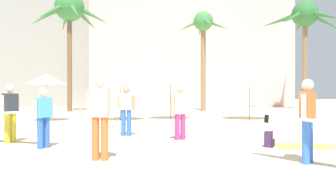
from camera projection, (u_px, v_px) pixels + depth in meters
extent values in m
plane|color=beige|center=(227.00, 168.00, 6.25)|extent=(120.00, 120.00, 0.00)
cube|color=beige|center=(187.00, 38.00, 36.43)|extent=(20.95, 9.74, 15.43)
cylinder|color=#896B4C|center=(203.00, 66.00, 25.61)|extent=(0.41, 0.41, 7.24)
sphere|color=#428447|center=(203.00, 21.00, 25.59)|extent=(1.59, 1.59, 1.59)
cone|color=#428447|center=(218.00, 26.00, 25.90)|extent=(1.92, 0.52, 0.92)
cone|color=#428447|center=(200.00, 30.00, 26.81)|extent=(0.47, 1.83, 1.24)
cone|color=#428447|center=(188.00, 26.00, 25.49)|extent=(1.85, 0.47, 1.17)
cone|color=#428447|center=(209.00, 22.00, 24.37)|extent=(0.47, 1.88, 1.09)
cylinder|color=brown|center=(70.00, 59.00, 24.82)|extent=(0.37, 0.37, 8.17)
sphere|color=#387A3D|center=(69.00, 7.00, 24.80)|extent=(2.26, 2.26, 2.26)
cone|color=#387A3D|center=(93.00, 16.00, 24.98)|extent=(2.73, 0.64, 1.74)
cone|color=#387A3D|center=(86.00, 20.00, 26.36)|extent=(2.08, 2.42, 1.74)
cone|color=#387A3D|center=(65.00, 20.00, 26.37)|extent=(1.37, 2.69, 1.80)
cone|color=#387A3D|center=(47.00, 16.00, 24.76)|extent=(2.71, 0.82, 1.82)
cone|color=#387A3D|center=(52.00, 11.00, 23.26)|extent=(1.98, 2.41, 1.88)
cone|color=#387A3D|center=(75.00, 11.00, 23.27)|extent=(1.40, 2.65, 1.88)
cylinder|color=brown|center=(305.00, 62.00, 27.55)|extent=(0.42, 0.42, 8.30)
sphere|color=#2D6B33|center=(305.00, 14.00, 27.53)|extent=(2.24, 2.24, 2.24)
cone|color=#2D6B33|center=(327.00, 23.00, 27.84)|extent=(3.19, 0.49, 1.82)
cone|color=#2D6B33|center=(299.00, 25.00, 29.62)|extent=(1.50, 3.27, 1.46)
cone|color=#2D6B33|center=(279.00, 21.00, 28.19)|extent=(3.16, 1.91, 1.39)
cone|color=#2D6B33|center=(292.00, 18.00, 26.26)|extent=(3.05, 2.00, 1.74)
cone|color=#2D6B33|center=(327.00, 16.00, 25.67)|extent=(1.48, 3.22, 1.67)
cylinder|color=gray|center=(46.00, 98.00, 16.45)|extent=(0.06, 0.06, 2.44)
cone|color=white|center=(46.00, 79.00, 16.45)|extent=(2.01, 2.01, 0.51)
cylinder|color=gray|center=(170.00, 98.00, 17.76)|extent=(0.06, 0.06, 2.30)
cone|color=white|center=(170.00, 81.00, 17.76)|extent=(2.53, 2.53, 0.36)
cylinder|color=gray|center=(249.00, 99.00, 17.55)|extent=(0.06, 0.06, 2.26)
cone|color=beige|center=(249.00, 82.00, 17.54)|extent=(2.62, 2.62, 0.44)
cylinder|color=gray|center=(120.00, 99.00, 17.03)|extent=(0.06, 0.06, 2.24)
cone|color=white|center=(120.00, 82.00, 17.03)|extent=(2.63, 2.63, 0.41)
cube|color=#F4CC4C|center=(305.00, 146.00, 8.68)|extent=(1.78, 1.28, 0.01)
cube|color=#392447|center=(269.00, 139.00, 8.64)|extent=(0.33, 0.35, 0.42)
cube|color=#2E1D39|center=(273.00, 143.00, 8.58)|extent=(0.18, 0.20, 0.18)
cylinder|color=gold|center=(7.00, 127.00, 9.24)|extent=(0.22, 0.22, 0.92)
cylinder|color=gold|center=(13.00, 127.00, 9.42)|extent=(0.22, 0.22, 0.92)
cube|color=#333842|center=(10.00, 102.00, 9.33)|extent=(0.41, 0.45, 0.53)
sphere|color=beige|center=(10.00, 89.00, 9.32)|extent=(0.33, 0.33, 0.24)
cylinder|color=beige|center=(2.00, 104.00, 9.10)|extent=(0.14, 0.14, 0.50)
cylinder|color=beige|center=(18.00, 103.00, 9.55)|extent=(0.14, 0.14, 0.50)
ellipsoid|color=white|center=(7.00, 113.00, 9.03)|extent=(2.77, 1.61, 0.23)
ellipsoid|color=teal|center=(7.00, 113.00, 9.03)|extent=(2.79, 1.63, 0.20)
cube|color=black|center=(41.00, 116.00, 8.68)|extent=(0.11, 0.06, 0.19)
cylinder|color=blue|center=(309.00, 140.00, 6.70)|extent=(0.23, 0.23, 0.93)
cylinder|color=blue|center=(306.00, 141.00, 6.55)|extent=(0.23, 0.23, 0.93)
cube|color=orange|center=(308.00, 105.00, 6.62)|extent=(0.45, 0.43, 0.56)
sphere|color=beige|center=(308.00, 85.00, 6.62)|extent=(0.34, 0.34, 0.24)
cylinder|color=beige|center=(311.00, 106.00, 6.81)|extent=(0.14, 0.14, 0.54)
cylinder|color=beige|center=(304.00, 107.00, 6.43)|extent=(0.14, 0.14, 0.54)
ellipsoid|color=white|center=(316.00, 121.00, 6.33)|extent=(1.81, 2.37, 0.33)
ellipsoid|color=teal|center=(316.00, 121.00, 6.33)|extent=(1.83, 2.39, 0.30)
cube|color=black|center=(266.00, 119.00, 7.10)|extent=(0.08, 0.10, 0.19)
cylinder|color=beige|center=(104.00, 126.00, 13.41)|extent=(0.80, 0.28, 0.16)
cylinder|color=beige|center=(103.00, 126.00, 13.21)|extent=(0.80, 0.28, 0.16)
cube|color=beige|center=(94.00, 119.00, 13.31)|extent=(0.28, 0.43, 0.52)
sphere|color=beige|center=(94.00, 109.00, 13.31)|extent=(0.27, 0.27, 0.24)
cylinder|color=blue|center=(129.00, 123.00, 10.84)|extent=(0.20, 0.20, 0.89)
cylinder|color=blue|center=(123.00, 123.00, 10.86)|extent=(0.20, 0.20, 0.89)
cube|color=white|center=(126.00, 102.00, 10.85)|extent=(0.44, 0.32, 0.54)
sphere|color=tan|center=(126.00, 90.00, 10.85)|extent=(0.29, 0.29, 0.24)
cylinder|color=tan|center=(133.00, 103.00, 10.82)|extent=(0.12, 0.12, 0.51)
cylinder|color=tan|center=(119.00, 103.00, 10.88)|extent=(0.12, 0.12, 0.51)
cylinder|color=orange|center=(105.00, 139.00, 6.91)|extent=(0.19, 0.19, 0.94)
cylinder|color=orange|center=(96.00, 139.00, 6.93)|extent=(0.19, 0.19, 0.94)
cube|color=beige|center=(100.00, 103.00, 6.91)|extent=(0.44, 0.31, 0.62)
sphere|color=beige|center=(100.00, 82.00, 6.91)|extent=(0.29, 0.29, 0.24)
cylinder|color=beige|center=(111.00, 104.00, 6.89)|extent=(0.12, 0.12, 0.58)
cylinder|color=beige|center=(89.00, 104.00, 6.94)|extent=(0.12, 0.12, 0.58)
cylinder|color=blue|center=(47.00, 132.00, 8.51)|extent=(0.22, 0.22, 0.82)
cylinder|color=blue|center=(40.00, 133.00, 8.34)|extent=(0.22, 0.22, 0.82)
cube|color=#4CB2DB|center=(43.00, 107.00, 8.42)|extent=(0.42, 0.45, 0.53)
sphere|color=beige|center=(43.00, 92.00, 8.42)|extent=(0.34, 0.34, 0.24)
cylinder|color=beige|center=(51.00, 108.00, 8.64)|extent=(0.14, 0.14, 0.50)
cylinder|color=beige|center=(35.00, 109.00, 8.20)|extent=(0.14, 0.14, 0.50)
cylinder|color=#B7337F|center=(183.00, 127.00, 9.98)|extent=(0.19, 0.19, 0.81)
cylinder|color=#B7337F|center=(177.00, 127.00, 9.90)|extent=(0.19, 0.19, 0.81)
cube|color=white|center=(180.00, 104.00, 9.94)|extent=(0.44, 0.31, 0.62)
sphere|color=#D1A889|center=(180.00, 90.00, 9.93)|extent=(0.29, 0.29, 0.24)
cylinder|color=#D1A889|center=(187.00, 105.00, 10.04)|extent=(0.12, 0.12, 0.59)
cylinder|color=#D1A889|center=(173.00, 105.00, 9.84)|extent=(0.12, 0.12, 0.59)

